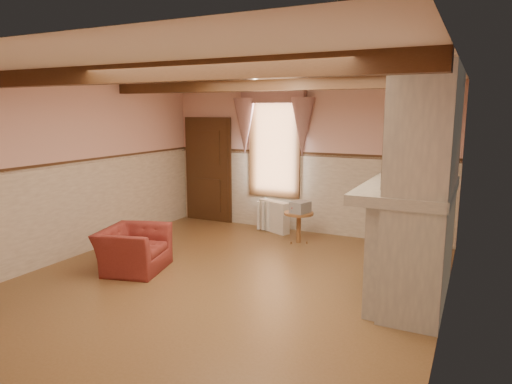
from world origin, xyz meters
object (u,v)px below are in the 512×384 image
at_px(armchair, 134,249).
at_px(bowl, 408,182).
at_px(radiator, 274,216).
at_px(mantel_clock, 418,169).
at_px(oil_lamp, 416,167).
at_px(side_table, 299,227).

height_order(armchair, bowl, bowl).
bearing_deg(radiator, mantel_clock, -1.75).
bearing_deg(oil_lamp, bowl, -90.00).
distance_m(side_table, bowl, 2.88).
bearing_deg(mantel_clock, side_table, 158.56).
bearing_deg(armchair, side_table, -49.32).
height_order(bowl, oil_lamp, oil_lamp).
bearing_deg(side_table, oil_lamp, -25.38).
height_order(side_table, radiator, radiator).
xyz_separation_m(armchair, radiator, (0.96, 2.89, -0.01)).
relative_size(armchair, radiator, 1.38).
height_order(side_table, bowl, bowl).
height_order(radiator, mantel_clock, mantel_clock).
bearing_deg(radiator, armchair, -84.70).
relative_size(bowl, mantel_clock, 1.33).
bearing_deg(side_table, armchair, -124.76).
bearing_deg(oil_lamp, radiator, 151.83).
relative_size(armchair, mantel_clock, 4.03).
distance_m(radiator, oil_lamp, 3.34).
height_order(armchair, radiator, armchair).
bearing_deg(mantel_clock, bowl, -90.00).
distance_m(bowl, oil_lamp, 0.72).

